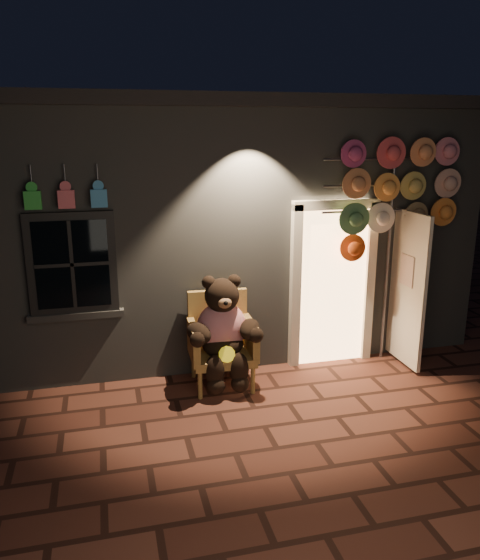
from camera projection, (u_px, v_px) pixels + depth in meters
name	position (u px, v px, depth m)	size (l,w,h in m)	color
ground	(265.00, 427.00, 5.78)	(60.00, 60.00, 0.00)	brown
shop_building	(197.00, 211.00, 9.05)	(7.30, 5.95, 3.51)	slate
wicker_armchair	(221.00, 339.00, 6.67)	(0.80, 0.73, 1.13)	#AB8A42
teddy_bear	(223.00, 331.00, 6.49)	(0.97, 0.76, 1.33)	red
hat_rack	(397.00, 192.00, 6.86)	(1.85, 0.22, 2.93)	#59595E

